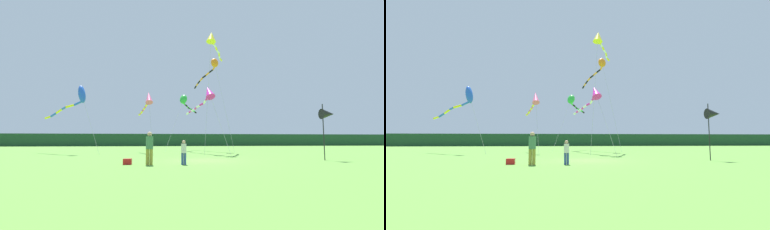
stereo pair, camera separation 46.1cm
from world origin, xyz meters
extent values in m
plane|color=#5B9338|center=(0.00, 0.00, 0.00)|extent=(120.00, 120.00, 0.00)
cube|color=#1E4228|center=(0.00, 45.00, 1.40)|extent=(108.00, 2.88, 2.80)
cylinder|color=olive|center=(-3.38, -2.70, 0.42)|extent=(0.18, 0.18, 0.85)
cylinder|color=olive|center=(-3.19, -2.70, 0.42)|extent=(0.18, 0.18, 0.85)
cylinder|color=#3F724C|center=(-3.28, -2.70, 1.18)|extent=(0.39, 0.39, 0.67)
sphere|color=tan|center=(-3.28, -2.70, 1.64)|extent=(0.25, 0.25, 0.25)
cylinder|color=#334C8C|center=(-1.52, -2.65, 0.31)|extent=(0.13, 0.13, 0.63)
cylinder|color=#334C8C|center=(-1.38, -2.65, 0.31)|extent=(0.13, 0.13, 0.63)
cylinder|color=silver|center=(-1.45, -2.65, 0.88)|extent=(0.29, 0.29, 0.50)
sphere|color=tan|center=(-1.45, -2.65, 1.21)|extent=(0.18, 0.18, 0.18)
cube|color=red|center=(-4.46, -2.25, 0.16)|extent=(0.45, 0.35, 0.31)
cylinder|color=black|center=(7.99, -0.68, 1.86)|extent=(0.06, 0.06, 3.72)
cone|color=black|center=(8.34, -0.68, 3.05)|extent=(0.90, 0.70, 0.70)
cylinder|color=#B2B2B2|center=(-3.69, 8.02, 2.83)|extent=(0.62, 3.34, 5.68)
cone|color=#E5598C|center=(-3.99, 9.68, 5.66)|extent=(0.97, 1.45, 1.55)
cylinder|color=#E5598C|center=(-4.09, 9.89, 5.07)|extent=(0.40, 0.56, 0.30)
cylinder|color=yellow|center=(-4.26, 10.34, 4.95)|extent=(0.35, 0.56, 0.32)
cylinder|color=#E5598C|center=(-4.38, 10.80, 4.83)|extent=(0.31, 0.56, 0.32)
cylinder|color=yellow|center=(-4.51, 11.26, 4.72)|extent=(0.36, 0.56, 0.30)
cylinder|color=#E5598C|center=(-4.67, 11.71, 4.58)|extent=(0.37, 0.58, 0.35)
cylinder|color=yellow|center=(-4.85, 12.15, 4.42)|extent=(0.39, 0.58, 0.35)
cylinder|color=#E5598C|center=(-5.00, 12.61, 4.31)|extent=(0.32, 0.53, 0.25)
cylinder|color=yellow|center=(-5.15, 13.06, 4.25)|extent=(0.37, 0.54, 0.27)
cylinder|color=#B2B2B2|center=(-9.28, 8.38, 2.88)|extent=(2.22, 1.61, 5.76)
ellipsoid|color=blue|center=(-10.38, 9.17, 5.75)|extent=(1.27, 1.18, 1.89)
cylinder|color=blue|center=(-10.79, 9.44, 4.90)|extent=(0.97, 0.73, 0.46)
cylinder|color=yellow|center=(-11.65, 9.89, 4.68)|extent=(1.01, 0.57, 0.38)
cylinder|color=blue|center=(-12.42, 10.45, 4.53)|extent=(0.80, 0.90, 0.32)
cylinder|color=yellow|center=(-13.11, 11.14, 4.30)|extent=(0.94, 0.81, 0.52)
cylinder|color=blue|center=(-13.88, 11.74, 3.97)|extent=(0.95, 0.79, 0.52)
cylinder|color=yellow|center=(-14.66, 12.33, 3.74)|extent=(0.93, 0.76, 0.34)
cylinder|color=#B2B2B2|center=(2.45, 6.05, 3.01)|extent=(1.17, 3.83, 6.03)
cone|color=#E026B2|center=(1.88, 7.95, 6.02)|extent=(1.34, 1.72, 1.62)
cylinder|color=#E026B2|center=(1.79, 8.29, 5.41)|extent=(0.39, 0.78, 0.35)
cylinder|color=white|center=(1.65, 8.98, 5.22)|extent=(0.30, 0.79, 0.43)
cylinder|color=#E026B2|center=(1.45, 9.66, 5.04)|extent=(0.49, 0.76, 0.32)
cylinder|color=white|center=(1.17, 10.31, 4.91)|extent=(0.46, 0.76, 0.33)
cylinder|color=#E026B2|center=(1.00, 10.98, 4.79)|extent=(0.29, 0.76, 0.31)
cylinder|color=white|center=(0.79, 11.65, 4.66)|extent=(0.52, 0.76, 0.34)
cylinder|color=#E026B2|center=(0.54, 12.31, 4.55)|extent=(0.38, 0.76, 0.27)
cylinder|color=white|center=(0.34, 12.99, 4.44)|extent=(0.42, 0.77, 0.33)
cylinder|color=#B2B2B2|center=(4.40, 12.18, 5.44)|extent=(1.27, 4.06, 10.89)
ellipsoid|color=orange|center=(3.77, 14.20, 10.88)|extent=(1.21, 1.21, 1.32)
cylinder|color=orange|center=(3.75, 14.57, 10.32)|extent=(0.24, 0.80, 0.36)
cylinder|color=black|center=(3.55, 15.26, 10.14)|extent=(0.56, 0.79, 0.40)
cylinder|color=orange|center=(3.20, 15.92, 9.92)|extent=(0.53, 0.80, 0.41)
cylinder|color=black|center=(2.88, 16.58, 9.73)|extent=(0.53, 0.80, 0.37)
cylinder|color=orange|center=(2.59, 17.26, 9.51)|extent=(0.46, 0.82, 0.44)
cylinder|color=black|center=(2.36, 17.97, 9.28)|extent=(0.40, 0.82, 0.41)
cylinder|color=orange|center=(2.20, 18.69, 9.08)|extent=(0.33, 0.81, 0.36)
cylinder|color=black|center=(2.07, 19.42, 8.89)|extent=(0.35, 0.82, 0.42)
cylinder|color=#B2B2B2|center=(-1.08, 14.73, 3.32)|extent=(2.41, 3.87, 6.64)
ellipsoid|color=green|center=(0.11, 16.65, 6.63)|extent=(1.45, 1.51, 1.45)
cylinder|color=green|center=(0.23, 16.85, 6.06)|extent=(0.43, 0.55, 0.32)
cylinder|color=black|center=(0.49, 17.24, 5.92)|extent=(0.49, 0.54, 0.35)
cylinder|color=green|center=(0.72, 17.64, 5.80)|extent=(0.35, 0.54, 0.29)
cylinder|color=black|center=(0.90, 18.07, 5.70)|extent=(0.42, 0.55, 0.30)
cylinder|color=green|center=(1.15, 18.46, 5.62)|extent=(0.45, 0.52, 0.25)
cylinder|color=black|center=(1.43, 18.85, 5.54)|extent=(0.46, 0.53, 0.30)
cylinder|color=green|center=(1.72, 19.21, 5.43)|extent=(0.50, 0.52, 0.32)
cylinder|color=black|center=(2.02, 19.57, 5.28)|extent=(0.49, 0.54, 0.34)
cylinder|color=#B2B2B2|center=(1.77, 7.73, 6.00)|extent=(1.20, 2.42, 12.00)
cone|color=yellow|center=(2.35, 8.93, 11.99)|extent=(1.44, 1.54, 1.32)
cylinder|color=yellow|center=(2.53, 9.16, 11.48)|extent=(0.53, 0.61, 0.31)
cylinder|color=white|center=(2.85, 9.64, 11.39)|extent=(0.47, 0.62, 0.27)
cylinder|color=yellow|center=(3.12, 10.15, 11.27)|extent=(0.46, 0.66, 0.36)
cylinder|color=white|center=(3.41, 10.65, 11.10)|extent=(0.52, 0.63, 0.35)
cylinder|color=yellow|center=(3.66, 11.16, 10.96)|extent=(0.37, 0.65, 0.32)
cylinder|color=white|center=(3.82, 11.72, 10.85)|extent=(0.36, 0.64, 0.29)
cylinder|color=yellow|center=(4.07, 12.23, 10.72)|extent=(0.54, 0.63, 0.36)
camera|label=1|loc=(-2.64, -16.82, 1.30)|focal=24.41mm
camera|label=2|loc=(-2.18, -16.87, 1.30)|focal=24.41mm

